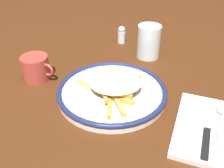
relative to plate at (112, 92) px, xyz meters
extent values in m
plane|color=#4A2510|center=(0.00, 0.00, -0.01)|extent=(2.60, 2.60, 0.00)
cylinder|color=silver|center=(0.00, 0.00, 0.00)|extent=(0.29, 0.29, 0.02)
torus|color=navy|center=(0.00, 0.00, 0.01)|extent=(0.30, 0.30, 0.01)
cube|color=gold|center=(0.00, 0.00, 0.01)|extent=(0.08, 0.03, 0.01)
cube|color=#E8AB51|center=(0.04, -0.06, 0.01)|extent=(0.07, 0.08, 0.01)
cube|color=gold|center=(-0.01, 0.01, 0.02)|extent=(0.02, 0.09, 0.01)
cube|color=gold|center=(0.03, 0.05, 0.02)|extent=(0.07, 0.05, 0.01)
cube|color=gold|center=(0.03, -0.01, 0.01)|extent=(0.08, 0.04, 0.01)
cube|color=gold|center=(0.00, 0.02, 0.01)|extent=(0.05, 0.09, 0.01)
cube|color=gold|center=(-0.01, 0.00, 0.02)|extent=(0.08, 0.03, 0.01)
cube|color=#EDC765|center=(0.02, 0.06, 0.01)|extent=(0.09, 0.03, 0.01)
cube|color=gold|center=(-0.01, 0.04, 0.01)|extent=(0.09, 0.04, 0.01)
cube|color=gold|center=(0.00, 0.02, 0.02)|extent=(0.05, 0.08, 0.01)
cube|color=#DDC155|center=(0.01, 0.03, 0.01)|extent=(0.04, 0.06, 0.01)
cube|color=#C28E3A|center=(-0.01, -0.04, 0.02)|extent=(0.06, 0.08, 0.01)
cube|color=gold|center=(0.00, 0.00, 0.01)|extent=(0.07, 0.07, 0.01)
cube|color=gold|center=(0.03, -0.07, 0.01)|extent=(0.04, 0.08, 0.01)
cube|color=gold|center=(0.05, -0.04, 0.01)|extent=(0.06, 0.01, 0.01)
cube|color=#F4BE60|center=(0.00, -0.01, 0.02)|extent=(0.05, 0.08, 0.01)
cube|color=gold|center=(0.03, -0.03, 0.02)|extent=(0.08, 0.03, 0.01)
cube|color=gold|center=(0.02, 0.00, 0.01)|extent=(0.07, 0.05, 0.01)
cube|color=#EEB065|center=(-0.07, -0.01, 0.01)|extent=(0.07, 0.02, 0.01)
cube|color=#E3B357|center=(0.02, 0.02, 0.02)|extent=(0.04, 0.06, 0.01)
ellipsoid|color=beige|center=(0.01, 0.00, 0.03)|extent=(0.17, 0.16, 0.02)
cube|color=silver|center=(0.25, -0.03, -0.01)|extent=(0.16, 0.24, 0.01)
cube|color=silver|center=(0.23, -0.05, 0.00)|extent=(0.02, 0.11, 0.00)
cube|color=silver|center=(0.22, 0.05, 0.00)|extent=(0.02, 0.04, 0.00)
cube|color=black|center=(0.26, -0.09, 0.00)|extent=(0.02, 0.09, 0.01)
cube|color=silver|center=(0.25, 0.02, 0.00)|extent=(0.03, 0.12, 0.00)
cube|color=silver|center=(0.28, -0.04, 0.00)|extent=(0.02, 0.10, 0.00)
ellipsoid|color=silver|center=(0.28, 0.04, 0.00)|extent=(0.02, 0.03, 0.01)
cylinder|color=silver|center=(0.01, 0.27, 0.04)|extent=(0.08, 0.08, 0.11)
cylinder|color=#AF3F38|center=(-0.24, -0.01, 0.02)|extent=(0.08, 0.08, 0.07)
torus|color=#AF3F38|center=(-0.20, -0.01, 0.03)|extent=(0.04, 0.01, 0.04)
cylinder|color=silver|center=(-0.11, 0.33, 0.01)|extent=(0.03, 0.03, 0.05)
sphere|color=#B7BABF|center=(-0.11, 0.33, 0.04)|extent=(0.03, 0.03, 0.03)
camera|label=1|loc=(0.24, -0.51, 0.41)|focal=41.03mm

